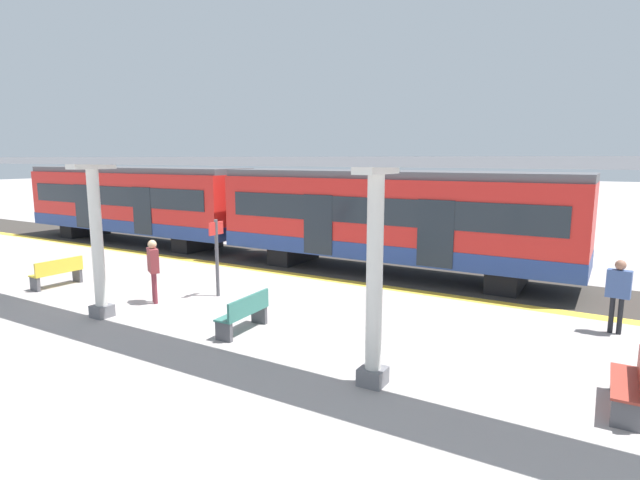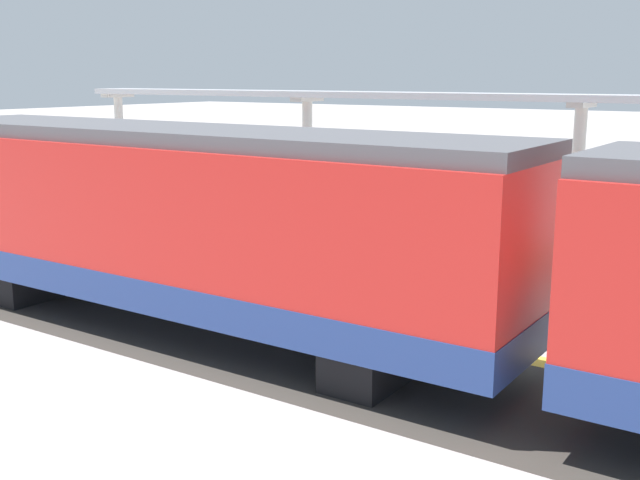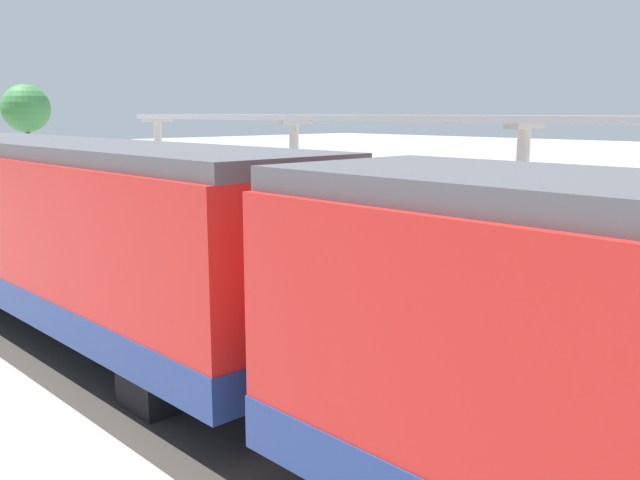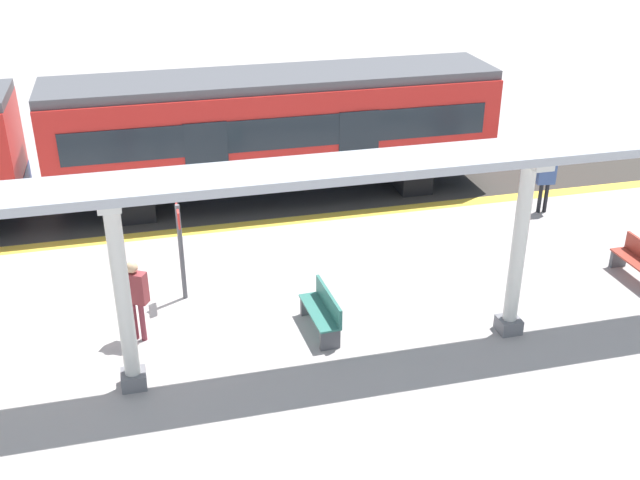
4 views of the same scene
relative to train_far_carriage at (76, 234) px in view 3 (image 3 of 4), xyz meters
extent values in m
plane|color=#A59D9A|center=(5.06, -4.29, -1.83)|extent=(176.00, 176.00, 0.00)
cube|color=yellow|center=(1.83, -4.29, -1.82)|extent=(0.47, 38.24, 0.01)
cube|color=#38332D|center=(-0.01, -4.29, -1.83)|extent=(3.20, 50.24, 0.01)
cube|color=red|center=(-0.01, 0.00, 0.11)|extent=(2.60, 12.12, 2.60)
cube|color=navy|center=(-0.01, 0.00, -0.91)|extent=(2.63, 12.14, 0.55)
cube|color=#515156|center=(-0.01, 0.00, 1.53)|extent=(2.39, 12.12, 0.24)
cube|color=#1E262D|center=(1.31, 0.00, 0.42)|extent=(0.03, 11.15, 0.84)
cube|color=#1E262D|center=(1.31, -2.02, -0.14)|extent=(0.04, 1.10, 2.00)
cube|color=#1E262D|center=(1.31, 2.02, -0.14)|extent=(0.04, 1.10, 2.00)
cube|color=black|center=(-0.01, 3.88, -1.51)|extent=(2.21, 0.90, 0.64)
cube|color=black|center=(-0.01, -3.88, -1.51)|extent=(2.21, 0.90, 0.64)
cube|color=slate|center=(8.08, -4.20, -1.68)|extent=(0.44, 0.44, 0.30)
cylinder|color=silver|center=(8.08, -4.20, 0.14)|extent=(0.28, 0.28, 3.34)
cube|color=silver|center=(8.08, -4.20, 1.87)|extent=(1.10, 0.36, 0.12)
cube|color=slate|center=(8.08, 3.16, -1.68)|extent=(0.44, 0.44, 0.30)
cylinder|color=silver|center=(8.08, 3.16, 0.14)|extent=(0.28, 0.28, 3.34)
cube|color=silver|center=(8.08, 3.16, 1.87)|extent=(1.10, 0.36, 0.12)
cube|color=slate|center=(8.08, 10.69, -1.68)|extent=(0.44, 0.44, 0.30)
cylinder|color=silver|center=(8.08, 10.69, 0.14)|extent=(0.28, 0.28, 3.34)
cube|color=silver|center=(8.08, 10.69, 1.87)|extent=(1.10, 0.36, 0.12)
cube|color=#A8AAB2|center=(8.08, -4.28, 2.01)|extent=(1.20, 30.74, 0.16)
cube|color=#337468|center=(7.13, -0.52, -1.39)|extent=(1.52, 0.53, 0.04)
cube|color=#337468|center=(7.12, -0.33, -1.17)|extent=(1.50, 0.15, 0.40)
cube|color=#4C4C51|center=(7.80, -0.48, -1.62)|extent=(0.12, 0.40, 0.42)
cube|color=#4C4C51|center=(6.46, -0.56, -1.62)|extent=(0.12, 0.40, 0.42)
cube|color=#A2392C|center=(6.86, 6.92, -1.39)|extent=(1.51, 0.46, 0.04)
cube|color=#A2392C|center=(6.85, 7.11, -1.17)|extent=(1.50, 0.08, 0.40)
cube|color=#4C4C51|center=(7.53, 6.93, -1.62)|extent=(0.11, 0.40, 0.42)
cube|color=#4C4C51|center=(6.19, 6.91, -1.62)|extent=(0.11, 0.40, 0.42)
cylinder|color=#404543|center=(7.50, 11.62, -1.38)|extent=(0.48, 0.48, 0.89)
cylinder|color=#4C4C51|center=(5.16, -3.04, -0.73)|extent=(0.10, 0.10, 2.20)
cube|color=red|center=(5.16, -3.04, 0.12)|extent=(0.56, 0.04, 0.36)
cylinder|color=black|center=(2.95, 6.82, -1.41)|extent=(0.11, 0.11, 0.83)
cylinder|color=black|center=(2.92, 6.66, -1.41)|extent=(0.11, 0.11, 0.83)
cube|color=#3C5386|center=(2.94, 6.74, -0.69)|extent=(0.28, 0.51, 0.62)
sphere|color=#94644E|center=(2.94, 6.74, -0.26)|extent=(0.23, 0.23, 0.23)
cylinder|color=maroon|center=(6.51, -4.12, -1.40)|extent=(0.11, 0.11, 0.86)
cylinder|color=maroon|center=(6.60, -3.96, -1.40)|extent=(0.11, 0.11, 0.86)
cube|color=maroon|center=(6.56, -4.04, -0.65)|extent=(0.45, 0.55, 0.64)
sphere|color=tan|center=(6.56, -4.04, -0.21)|extent=(0.23, 0.23, 0.23)
cylinder|color=brown|center=(12.64, 34.91, -0.33)|extent=(0.32, 0.32, 2.99)
sphere|color=#3E8343|center=(12.64, 34.91, 2.42)|extent=(3.14, 3.14, 3.14)
camera|label=1|loc=(15.61, 6.58, 2.06)|focal=28.19mm
camera|label=2|loc=(-9.44, -9.16, 2.48)|focal=43.67mm
camera|label=3|loc=(-5.26, -11.85, 2.15)|focal=38.60mm
camera|label=4|loc=(19.55, -3.63, 6.56)|focal=42.24mm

